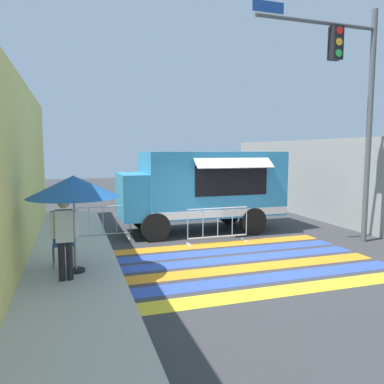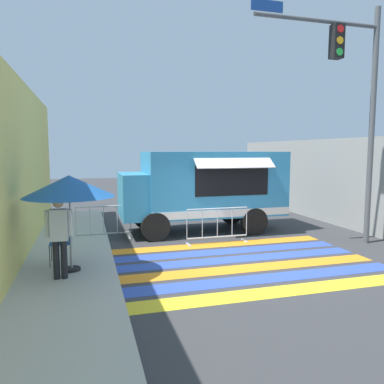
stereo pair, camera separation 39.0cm
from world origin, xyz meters
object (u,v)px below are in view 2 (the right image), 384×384
at_px(patio_umbrella, 69,187).
at_px(barricade_side, 104,223).
at_px(folding_chair, 61,238).
at_px(vendor_person, 59,232).
at_px(traffic_signal_pole, 353,88).
at_px(barricade_front, 217,226).
at_px(food_truck, 201,186).

xyz_separation_m(patio_umbrella, barricade_side, (0.84, 3.42, -1.48)).
xyz_separation_m(folding_chair, vendor_person, (0.05, -1.16, 0.37)).
height_order(patio_umbrella, barricade_side, patio_umbrella).
bearing_deg(barricade_side, folding_chair, -111.77).
distance_m(patio_umbrella, barricade_side, 3.82).
height_order(traffic_signal_pole, barricade_front, traffic_signal_pole).
relative_size(traffic_signal_pole, patio_umbrella, 3.28).
relative_size(folding_chair, vendor_person, 0.57).
distance_m(traffic_signal_pole, folding_chair, 8.78).
height_order(folding_chair, barricade_front, folding_chair).
bearing_deg(barricade_front, traffic_signal_pole, -18.19).
height_order(food_truck, folding_chair, food_truck).
bearing_deg(patio_umbrella, vendor_person, -112.72).
bearing_deg(patio_umbrella, barricade_side, 76.23).
height_order(vendor_person, barricade_front, vendor_person).
bearing_deg(vendor_person, traffic_signal_pole, 1.75).
bearing_deg(barricade_front, barricade_side, 156.96).
distance_m(patio_umbrella, vendor_person, 1.02).
bearing_deg(traffic_signal_pole, folding_chair, -178.74).
bearing_deg(barricade_front, vendor_person, -149.44).
distance_m(food_truck, traffic_signal_pole, 5.47).
bearing_deg(barricade_side, traffic_signal_pole, -20.52).
relative_size(food_truck, barricade_side, 3.26).
relative_size(traffic_signal_pole, barricade_front, 3.55).
height_order(vendor_person, barricade_side, vendor_person).
relative_size(vendor_person, barricade_front, 0.88).
distance_m(folding_chair, barricade_side, 2.96).
distance_m(barricade_front, barricade_side, 3.52).
bearing_deg(patio_umbrella, food_truck, 42.57).
relative_size(food_truck, vendor_person, 3.26).
bearing_deg(food_truck, traffic_signal_pole, -39.06).
bearing_deg(traffic_signal_pole, barricade_side, 159.48).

